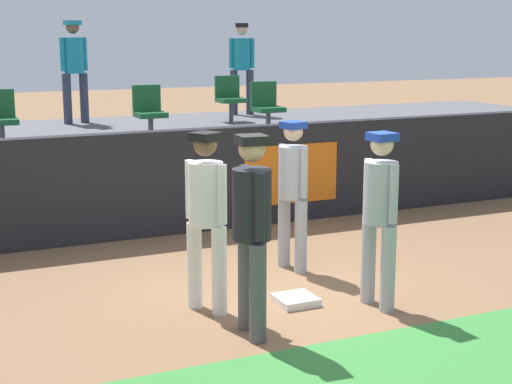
{
  "coord_description": "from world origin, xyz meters",
  "views": [
    {
      "loc": [
        -3.42,
        -6.99,
        2.8
      ],
      "look_at": [
        0.17,
        0.93,
        1.0
      ],
      "focal_mm": 55.16,
      "sensor_mm": 36.0,
      "label": 1
    }
  ],
  "objects_px": {
    "player_fielder_home": "(206,209)",
    "spectator_hooded": "(242,62)",
    "seat_front_left": "(0,116)",
    "player_runner_visitor": "(293,185)",
    "spectator_capped": "(74,64)",
    "player_coach_visitor": "(380,208)",
    "player_umpire": "(252,222)",
    "first_base": "(296,300)",
    "seat_back_right": "(230,96)",
    "seat_front_right": "(266,104)",
    "seat_front_center": "(149,110)"
  },
  "relations": [
    {
      "from": "player_runner_visitor",
      "to": "player_coach_visitor",
      "type": "height_order",
      "value": "player_coach_visitor"
    },
    {
      "from": "player_fielder_home",
      "to": "player_coach_visitor",
      "type": "relative_size",
      "value": 1.01
    },
    {
      "from": "player_fielder_home",
      "to": "seat_front_left",
      "type": "bearing_deg",
      "value": 168.33
    },
    {
      "from": "player_fielder_home",
      "to": "spectator_hooded",
      "type": "xyz_separation_m",
      "value": [
        3.58,
        7.37,
        1.12
      ]
    },
    {
      "from": "player_coach_visitor",
      "to": "seat_back_right",
      "type": "height_order",
      "value": "seat_back_right"
    },
    {
      "from": "player_coach_visitor",
      "to": "seat_front_center",
      "type": "relative_size",
      "value": 2.15
    },
    {
      "from": "player_fielder_home",
      "to": "player_umpire",
      "type": "height_order",
      "value": "player_umpire"
    },
    {
      "from": "player_fielder_home",
      "to": "player_runner_visitor",
      "type": "distance_m",
      "value": 1.68
    },
    {
      "from": "seat_front_right",
      "to": "spectator_hooded",
      "type": "height_order",
      "value": "spectator_hooded"
    },
    {
      "from": "seat_front_center",
      "to": "seat_back_right",
      "type": "xyz_separation_m",
      "value": [
        2.08,
        1.8,
        0.0
      ]
    },
    {
      "from": "first_base",
      "to": "spectator_capped",
      "type": "height_order",
      "value": "spectator_capped"
    },
    {
      "from": "seat_front_left",
      "to": "spectator_hooded",
      "type": "bearing_deg",
      "value": 29.66
    },
    {
      "from": "first_base",
      "to": "spectator_capped",
      "type": "relative_size",
      "value": 0.22
    },
    {
      "from": "spectator_capped",
      "to": "spectator_hooded",
      "type": "bearing_deg",
      "value": 169.57
    },
    {
      "from": "player_fielder_home",
      "to": "player_umpire",
      "type": "relative_size",
      "value": 0.97
    },
    {
      "from": "first_base",
      "to": "seat_front_left",
      "type": "distance_m",
      "value": 5.49
    },
    {
      "from": "player_coach_visitor",
      "to": "seat_front_left",
      "type": "xyz_separation_m",
      "value": [
        -3.02,
        5.16,
        0.55
      ]
    },
    {
      "from": "seat_front_center",
      "to": "seat_front_left",
      "type": "xyz_separation_m",
      "value": [
        -2.19,
        0.0,
        0.0
      ]
    },
    {
      "from": "first_base",
      "to": "seat_back_right",
      "type": "distance_m",
      "value": 7.01
    },
    {
      "from": "player_umpire",
      "to": "spectator_capped",
      "type": "distance_m",
      "value": 8.11
    },
    {
      "from": "seat_front_left",
      "to": "spectator_hooded",
      "type": "xyz_separation_m",
      "value": [
        4.97,
        2.83,
        0.57
      ]
    },
    {
      "from": "player_fielder_home",
      "to": "spectator_capped",
      "type": "height_order",
      "value": "spectator_capped"
    },
    {
      "from": "player_coach_visitor",
      "to": "seat_front_right",
      "type": "relative_size",
      "value": 2.15
    },
    {
      "from": "seat_back_right",
      "to": "player_fielder_home",
      "type": "bearing_deg",
      "value": -114.49
    },
    {
      "from": "player_runner_visitor",
      "to": "seat_front_left",
      "type": "height_order",
      "value": "seat_front_left"
    },
    {
      "from": "player_coach_visitor",
      "to": "seat_front_left",
      "type": "bearing_deg",
      "value": -154.28
    },
    {
      "from": "player_runner_visitor",
      "to": "spectator_hooded",
      "type": "distance_m",
      "value": 6.92
    },
    {
      "from": "player_fielder_home",
      "to": "spectator_capped",
      "type": "bearing_deg",
      "value": 149.41
    },
    {
      "from": "seat_front_center",
      "to": "spectator_capped",
      "type": "bearing_deg",
      "value": 101.73
    },
    {
      "from": "seat_back_right",
      "to": "spectator_capped",
      "type": "distance_m",
      "value": 2.86
    },
    {
      "from": "seat_front_left",
      "to": "seat_back_right",
      "type": "bearing_deg",
      "value": 22.84
    },
    {
      "from": "seat_back_right",
      "to": "seat_front_right",
      "type": "bearing_deg",
      "value": -92.96
    },
    {
      "from": "seat_back_right",
      "to": "player_umpire",
      "type": "bearing_deg",
      "value": -111.01
    },
    {
      "from": "seat_front_center",
      "to": "player_umpire",
      "type": "bearing_deg",
      "value": -97.01
    },
    {
      "from": "player_coach_visitor",
      "to": "player_umpire",
      "type": "height_order",
      "value": "player_umpire"
    },
    {
      "from": "player_umpire",
      "to": "player_runner_visitor",
      "type": "bearing_deg",
      "value": 148.37
    },
    {
      "from": "player_umpire",
      "to": "seat_front_right",
      "type": "height_order",
      "value": "seat_front_right"
    },
    {
      "from": "player_fielder_home",
      "to": "seat_front_right",
      "type": "relative_size",
      "value": 2.17
    },
    {
      "from": "first_base",
      "to": "spectator_hooded",
      "type": "xyz_separation_m",
      "value": [
        2.67,
        7.57,
        2.13
      ]
    },
    {
      "from": "player_fielder_home",
      "to": "seat_back_right",
      "type": "distance_m",
      "value": 6.98
    },
    {
      "from": "player_umpire",
      "to": "seat_back_right",
      "type": "distance_m",
      "value": 7.66
    },
    {
      "from": "player_coach_visitor",
      "to": "spectator_capped",
      "type": "xyz_separation_m",
      "value": [
        -1.4,
        7.86,
        1.14
      ]
    },
    {
      "from": "player_umpire",
      "to": "seat_back_right",
      "type": "relative_size",
      "value": 2.24
    },
    {
      "from": "first_base",
      "to": "spectator_hooded",
      "type": "relative_size",
      "value": 0.22
    },
    {
      "from": "player_fielder_home",
      "to": "spectator_hooded",
      "type": "bearing_deg",
      "value": 125.4
    },
    {
      "from": "spectator_capped",
      "to": "player_fielder_home",
      "type": "bearing_deg",
      "value": 75.54
    },
    {
      "from": "player_umpire",
      "to": "seat_back_right",
      "type": "height_order",
      "value": "seat_back_right"
    },
    {
      "from": "seat_front_center",
      "to": "spectator_hooded",
      "type": "relative_size",
      "value": 0.47
    },
    {
      "from": "seat_front_center",
      "to": "spectator_hooded",
      "type": "distance_m",
      "value": 4.0
    },
    {
      "from": "player_umpire",
      "to": "spectator_hooded",
      "type": "xyz_separation_m",
      "value": [
        3.43,
        8.16,
        1.08
      ]
    }
  ]
}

